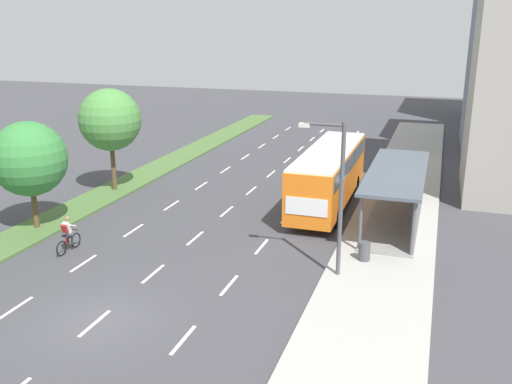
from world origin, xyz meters
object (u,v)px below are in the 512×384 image
streetlight (337,189)px  median_tree_second (29,159)px  median_tree_third (110,120)px  bus (329,171)px  trash_bin (364,251)px  bus_shelter (401,191)px  cyclist (68,236)px

streetlight → median_tree_second: bearing=176.9°
median_tree_second → streetlight: 15.83m
median_tree_third → bus: bearing=6.3°
trash_bin → median_tree_third: bearing=159.3°
median_tree_second → streetlight: (15.81, -0.85, 0.13)m
bus_shelter → bus: (-4.28, 2.19, 0.20)m
cyclist → median_tree_third: size_ratio=0.28×
median_tree_third → trash_bin: 18.28m
bus_shelter → streetlight: bearing=-105.9°
median_tree_second → streetlight: size_ratio=0.85×
streetlight → bus: bearing=102.7°
bus_shelter → median_tree_third: size_ratio=1.56×
cyclist → streetlight: 12.80m
bus_shelter → median_tree_third: bearing=177.7°
bus → median_tree_third: median_tree_third is taller
cyclist → streetlight: (12.37, 1.18, 3.10)m
bus → median_tree_third: size_ratio=1.76×
median_tree_second → trash_bin: (16.84, 0.97, -3.19)m
bus_shelter → cyclist: 16.87m
median_tree_third → trash_bin: bearing=-20.7°
cyclist → streetlight: bearing=5.5°
bus → median_tree_second: size_ratio=2.03×
median_tree_third → trash_bin: (16.68, -6.30, -4.02)m
median_tree_third → streetlight: size_ratio=0.99×
median_tree_second → trash_bin: median_tree_second is taller
bus → streetlight: size_ratio=1.74×
median_tree_second → trash_bin: size_ratio=6.53×
bus_shelter → median_tree_second: 19.18m
median_tree_second → median_tree_third: median_tree_third is taller
trash_bin → cyclist: bearing=-167.4°
median_tree_third → trash_bin: size_ratio=7.54×
streetlight → trash_bin: bearing=60.5°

